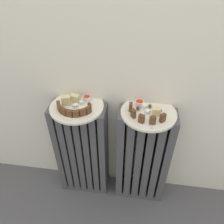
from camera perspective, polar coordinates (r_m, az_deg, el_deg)
name	(u,v)px	position (r m, az deg, el deg)	size (l,w,h in m)	color
radiator_left	(83,152)	(1.31, -7.83, -10.44)	(0.30, 0.13, 0.65)	#47474C
radiator_right	(142,158)	(1.28, 8.07, -12.10)	(0.30, 0.13, 0.65)	#47474C
plate_left	(77,107)	(1.08, -9.33, 1.39)	(0.27, 0.27, 0.01)	silver
plate_right	(148,113)	(1.04, 9.68, -0.24)	(0.27, 0.27, 0.01)	silver
dark_cake_slice_left_0	(59,105)	(1.07, -14.00, 1.75)	(0.03, 0.02, 0.04)	#56351E
dark_cake_slice_left_1	(60,109)	(1.04, -13.63, 0.83)	(0.03, 0.02, 0.04)	#56351E
dark_cake_slice_left_2	(64,112)	(1.02, -12.68, 0.09)	(0.03, 0.02, 0.04)	#56351E
dark_cake_slice_left_3	(69,113)	(1.01, -11.26, -0.36)	(0.03, 0.02, 0.04)	#56351E
dark_cake_slice_left_4	(76,114)	(1.00, -9.55, -0.44)	(0.03, 0.02, 0.04)	#56351E
dark_cake_slice_left_5	(83,112)	(1.00, -7.82, -0.13)	(0.03, 0.02, 0.04)	#56351E
dark_cake_slice_left_6	(88,110)	(1.01, -6.34, 0.53)	(0.03, 0.02, 0.04)	#56351E
marble_cake_slice_left_0	(75,98)	(1.10, -9.89, 3.64)	(0.05, 0.03, 0.04)	beige
marble_cake_slice_left_1	(66,100)	(1.08, -12.07, 3.06)	(0.04, 0.03, 0.05)	beige
turkish_delight_left_0	(75,106)	(1.06, -9.68, 1.59)	(0.02, 0.02, 0.02)	white
turkish_delight_left_1	(81,103)	(1.08, -8.17, 2.44)	(0.02, 0.02, 0.02)	white
medjool_date_left_0	(80,111)	(1.03, -8.59, 0.32)	(0.03, 0.02, 0.02)	#4C2814
medjool_date_left_1	(90,104)	(1.07, -6.00, 2.05)	(0.03, 0.02, 0.02)	#4C2814
jam_bowl_left	(87,98)	(1.10, -6.70, 3.64)	(0.04, 0.04, 0.02)	white
dark_cake_slice_right_0	(131,107)	(1.02, 5.01, 1.34)	(0.03, 0.02, 0.04)	#56351E
dark_cake_slice_right_1	(133,113)	(0.99, 5.66, -0.39)	(0.03, 0.02, 0.04)	#56351E
dark_cake_slice_right_2	(141,119)	(0.96, 7.84, -1.76)	(0.03, 0.02, 0.04)	#56351E
dark_cake_slice_right_3	(153,120)	(0.96, 10.78, -2.21)	(0.03, 0.02, 0.04)	#56351E
dark_cake_slice_right_4	(163,118)	(0.98, 13.33, -1.55)	(0.03, 0.02, 0.04)	#56351E
marble_cake_slice_right_0	(156,111)	(1.02, 11.73, 0.14)	(0.04, 0.03, 0.04)	beige
turkish_delight_right_0	(147,112)	(1.02, 9.38, 0.02)	(0.02, 0.02, 0.02)	white
turkish_delight_right_1	(144,106)	(1.05, 8.61, 1.46)	(0.02, 0.02, 0.02)	white
medjool_date_right_0	(160,109)	(1.05, 12.54, 0.66)	(0.03, 0.01, 0.02)	#4C2814
medjool_date_right_1	(138,108)	(1.04, 6.88, 0.94)	(0.02, 0.02, 0.02)	#4C2814
medjool_date_right_2	(150,106)	(1.07, 10.06, 1.55)	(0.03, 0.02, 0.02)	#4C2814
jam_bowl_right	(139,103)	(1.07, 7.29, 2.35)	(0.04, 0.04, 0.03)	white
fork	(150,120)	(0.99, 10.14, -2.18)	(0.03, 0.11, 0.00)	silver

